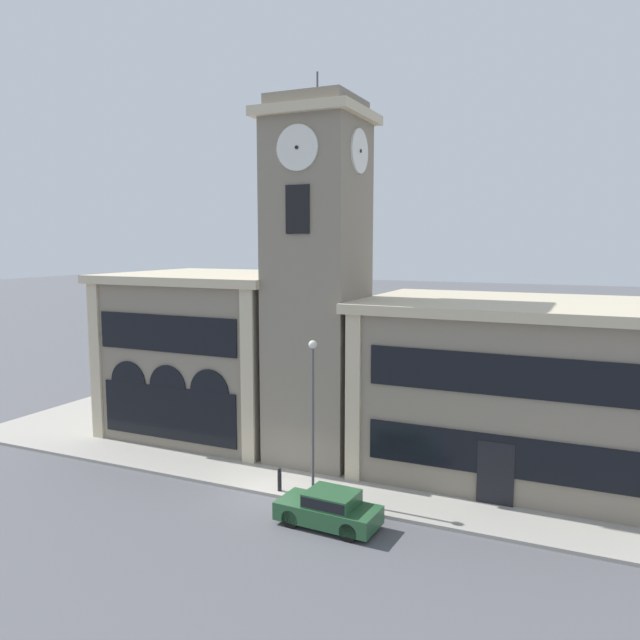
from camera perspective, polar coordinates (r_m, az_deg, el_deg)
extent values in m
plane|color=#56565B|center=(28.29, -4.73, -15.78)|extent=(300.00, 300.00, 0.00)
cube|color=#A39E93|center=(34.28, 1.25, -11.46)|extent=(39.71, 14.33, 0.15)
cube|color=gray|center=(30.71, -0.24, 2.21)|extent=(4.22, 4.22, 16.74)
cube|color=beige|center=(31.17, -0.24, 18.15)|extent=(4.92, 4.92, 0.45)
cube|color=gray|center=(31.28, -0.25, 19.10)|extent=(3.88, 3.88, 0.60)
cylinder|color=#4C4C51|center=(31.48, -0.25, 20.70)|extent=(0.10, 0.10, 1.20)
cylinder|color=silver|center=(28.96, -2.10, 15.48)|extent=(2.05, 0.10, 2.05)
cylinder|color=black|center=(28.90, -2.17, 15.50)|extent=(0.16, 0.04, 0.16)
cylinder|color=silver|center=(30.06, 3.63, 15.17)|extent=(0.10, 2.05, 2.05)
cylinder|color=black|center=(30.03, 3.76, 15.17)|extent=(0.04, 0.16, 0.16)
cube|color=black|center=(28.70, -2.07, 10.08)|extent=(1.18, 0.10, 2.20)
cube|color=gray|center=(37.19, -9.31, -3.21)|extent=(10.45, 9.34, 8.77)
cube|color=beige|center=(36.65, -9.46, 3.90)|extent=(11.15, 10.04, 0.45)
cube|color=beige|center=(36.62, -19.84, -3.70)|extent=(0.70, 0.16, 8.77)
cube|color=beige|center=(30.70, -6.65, -5.36)|extent=(0.70, 0.16, 8.77)
cube|color=black|center=(33.13, -13.91, -1.21)|extent=(8.57, 0.10, 1.93)
cube|color=black|center=(33.98, -13.70, -8.25)|extent=(8.36, 0.10, 2.81)
cylinder|color=black|center=(35.28, -17.13, -5.45)|extent=(2.30, 0.06, 2.30)
cylinder|color=black|center=(33.63, -13.78, -5.95)|extent=(2.30, 0.06, 2.30)
cylinder|color=black|center=(32.11, -10.09, -6.47)|extent=(2.30, 0.06, 2.30)
cube|color=gray|center=(31.38, 17.24, -6.25)|extent=(13.45, 9.34, 7.83)
cube|color=beige|center=(30.71, 17.53, 1.29)|extent=(14.15, 10.04, 0.45)
cube|color=beige|center=(28.42, 3.02, -7.32)|extent=(0.70, 0.16, 7.83)
cube|color=black|center=(26.45, 16.06, -4.86)|extent=(11.03, 0.10, 1.72)
cube|color=black|center=(27.61, 15.74, -13.48)|extent=(1.50, 0.12, 2.82)
cube|color=black|center=(27.34, 15.81, -11.81)|extent=(11.03, 0.10, 1.75)
cube|color=#285633|center=(25.37, 0.74, -17.20)|extent=(4.09, 1.97, 0.70)
cube|color=#285633|center=(25.06, 1.08, -15.99)|extent=(2.00, 1.68, 0.53)
cube|color=black|center=(25.06, 1.08, -15.99)|extent=(1.93, 1.72, 0.40)
cylinder|color=black|center=(25.38, -2.71, -17.68)|extent=(0.72, 0.26, 0.71)
cylinder|color=black|center=(26.60, -0.97, -16.46)|extent=(0.72, 0.26, 0.71)
cylinder|color=black|center=(24.34, 2.62, -18.82)|extent=(0.72, 0.26, 0.71)
cylinder|color=black|center=(25.61, 4.15, -17.45)|extent=(0.72, 0.26, 0.71)
cylinder|color=#4C4C51|center=(26.78, -0.66, -9.44)|extent=(0.12, 0.12, 6.43)
sphere|color=silver|center=(26.02, -0.67, -2.26)|extent=(0.36, 0.36, 0.36)
cylinder|color=black|center=(28.28, -3.72, -14.47)|extent=(0.18, 0.18, 0.90)
sphere|color=black|center=(28.09, -3.73, -13.46)|extent=(0.16, 0.16, 0.16)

